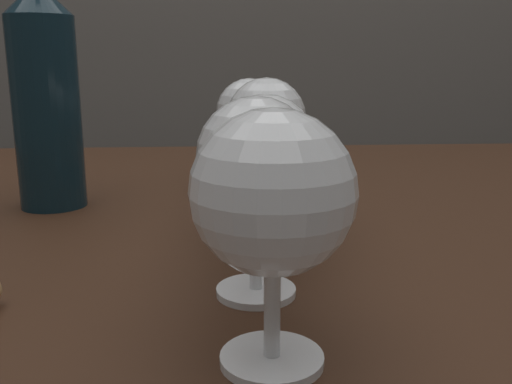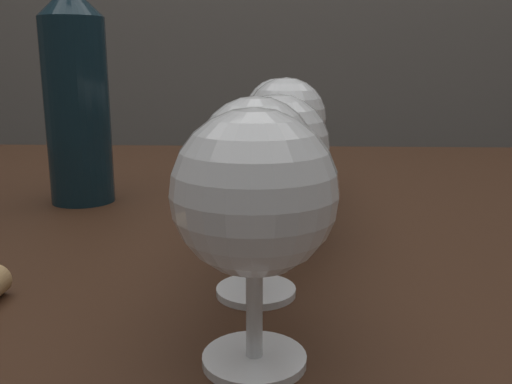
{
  "view_description": "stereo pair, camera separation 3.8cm",
  "coord_description": "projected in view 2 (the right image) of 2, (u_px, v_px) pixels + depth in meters",
  "views": [
    {
      "loc": [
        -0.02,
        -0.62,
        0.91
      ],
      "look_at": [
        0.01,
        -0.25,
        0.82
      ],
      "focal_mm": 39.43,
      "sensor_mm": 36.0,
      "label": 1
    },
    {
      "loc": [
        0.02,
        -0.62,
        0.91
      ],
      "look_at": [
        0.01,
        -0.25,
        0.82
      ],
      "focal_mm": 39.43,
      "sensor_mm": 36.0,
      "label": 2
    }
  ],
  "objects": [
    {
      "name": "wine_bottle",
      "position": [
        76.0,
        90.0,
        0.63
      ],
      "size": [
        0.07,
        0.07,
        0.33
      ],
      "color": "#0F232D",
      "rests_on": "dining_table"
    },
    {
      "name": "wine_glass_amber",
      "position": [
        254.0,
        198.0,
        0.29
      ],
      "size": [
        0.09,
        0.09,
        0.14
      ],
      "color": "white",
      "rests_on": "dining_table"
    },
    {
      "name": "wine_glass_white",
      "position": [
        277.0,
        149.0,
        0.48
      ],
      "size": [
        0.09,
        0.09,
        0.13
      ],
      "color": "white",
      "rests_on": "dining_table"
    },
    {
      "name": "wine_glass_pinot",
      "position": [
        286.0,
        122.0,
        0.65
      ],
      "size": [
        0.08,
        0.08,
        0.14
      ],
      "color": "white",
      "rests_on": "dining_table"
    },
    {
      "name": "wine_glass_port",
      "position": [
        256.0,
        161.0,
        0.38
      ],
      "size": [
        0.08,
        0.08,
        0.14
      ],
      "color": "white",
      "rests_on": "dining_table"
    },
    {
      "name": "wine_glass_cabernet",
      "position": [
        286.0,
        122.0,
        0.56
      ],
      "size": [
        0.08,
        0.08,
        0.15
      ],
      "color": "white",
      "rests_on": "dining_table"
    },
    {
      "name": "dining_table",
      "position": [
        258.0,
        279.0,
        0.66
      ],
      "size": [
        1.32,
        0.91,
        0.75
      ],
      "color": "#382114",
      "rests_on": "ground_plane"
    },
    {
      "name": "wine_glass_merlot",
      "position": [
        279.0,
        115.0,
        0.74
      ],
      "size": [
        0.09,
        0.09,
        0.14
      ],
      "color": "white",
      "rests_on": "dining_table"
    }
  ]
}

